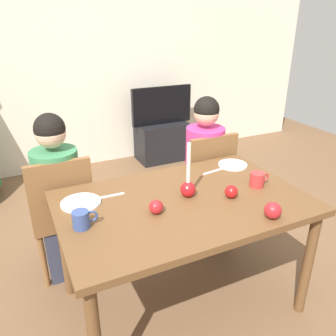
% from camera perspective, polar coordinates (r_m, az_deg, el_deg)
% --- Properties ---
extents(ground_plane, '(7.68, 7.68, 0.00)m').
position_cam_1_polar(ground_plane, '(2.40, 2.21, -21.23)').
color(ground_plane, brown).
extents(back_wall, '(6.40, 0.10, 2.60)m').
position_cam_1_polar(back_wall, '(4.19, -15.00, 17.58)').
color(back_wall, beige).
rests_on(back_wall, ground).
extents(dining_table, '(1.40, 0.90, 0.75)m').
position_cam_1_polar(dining_table, '(1.99, 2.51, -7.49)').
color(dining_table, brown).
rests_on(dining_table, ground).
extents(chair_left, '(0.40, 0.40, 0.90)m').
position_cam_1_polar(chair_left, '(2.42, -17.35, -6.73)').
color(chair_left, brown).
rests_on(chair_left, ground).
extents(chair_right, '(0.40, 0.40, 0.90)m').
position_cam_1_polar(chair_right, '(2.76, 6.30, -1.82)').
color(chair_right, brown).
rests_on(chair_right, ground).
extents(person_left_child, '(0.30, 0.30, 1.17)m').
position_cam_1_polar(person_left_child, '(2.42, -17.64, -5.20)').
color(person_left_child, '#33384C').
rests_on(person_left_child, ground).
extents(person_right_child, '(0.30, 0.30, 1.17)m').
position_cam_1_polar(person_right_child, '(2.76, 6.01, -0.48)').
color(person_right_child, '#33384C').
rests_on(person_right_child, ground).
extents(tv_stand, '(0.64, 0.40, 0.48)m').
position_cam_1_polar(tv_stand, '(4.42, -0.98, 4.49)').
color(tv_stand, black).
rests_on(tv_stand, ground).
extents(tv, '(0.79, 0.05, 0.46)m').
position_cam_1_polar(tv, '(4.28, -1.03, 10.44)').
color(tv, black).
rests_on(tv, tv_stand).
extents(candle_centerpiece, '(0.09, 0.09, 0.33)m').
position_cam_1_polar(candle_centerpiece, '(1.96, 3.38, -2.99)').
color(candle_centerpiece, red).
rests_on(candle_centerpiece, dining_table).
extents(plate_left, '(0.22, 0.22, 0.01)m').
position_cam_1_polar(plate_left, '(1.96, -14.39, -5.66)').
color(plate_left, white).
rests_on(plate_left, dining_table).
extents(plate_right, '(0.20, 0.20, 0.01)m').
position_cam_1_polar(plate_right, '(2.43, 10.80, 0.53)').
color(plate_right, silver).
rests_on(plate_right, dining_table).
extents(mug_left, '(0.13, 0.08, 0.09)m').
position_cam_1_polar(mug_left, '(1.73, -14.27, -8.36)').
color(mug_left, '#33477F').
rests_on(mug_left, dining_table).
extents(mug_right, '(0.13, 0.09, 0.09)m').
position_cam_1_polar(mug_right, '(2.15, 14.76, -1.88)').
color(mug_right, '#B72D2D').
rests_on(mug_right, dining_table).
extents(fork_left, '(0.18, 0.02, 0.01)m').
position_cam_1_polar(fork_left, '(2.00, -9.81, -4.67)').
color(fork_left, silver).
rests_on(fork_left, dining_table).
extents(fork_right, '(0.18, 0.04, 0.01)m').
position_cam_1_polar(fork_right, '(2.31, 7.71, -0.53)').
color(fork_right, silver).
rests_on(fork_right, dining_table).
extents(apple_near_candle, '(0.08, 0.08, 0.08)m').
position_cam_1_polar(apple_near_candle, '(1.80, -2.03, -6.52)').
color(apple_near_candle, '#AE1C20').
rests_on(apple_near_candle, dining_table).
extents(apple_by_left_plate, '(0.09, 0.09, 0.09)m').
position_cam_1_polar(apple_by_left_plate, '(1.84, 17.15, -6.80)').
color(apple_by_left_plate, '#B21E23').
rests_on(apple_by_left_plate, dining_table).
extents(apple_by_right_mug, '(0.08, 0.08, 0.08)m').
position_cam_1_polar(apple_by_right_mug, '(1.99, 10.54, -3.90)').
color(apple_by_right_mug, '#AF1415').
rests_on(apple_by_right_mug, dining_table).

